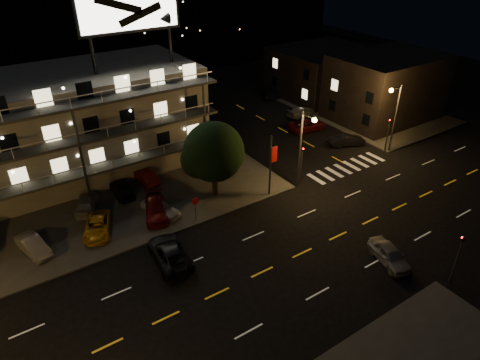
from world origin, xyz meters
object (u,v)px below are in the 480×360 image
side_car_0 (347,140)px  road_car_west (170,253)px  lot_car_7 (87,203)px  tree (213,154)px  road_car_east (390,255)px  lot_car_2 (98,226)px  lot_car_4 (160,209)px

side_car_0 → road_car_west: (-26.79, -7.06, 0.05)m
lot_car_7 → road_car_west: bearing=131.1°
side_car_0 → road_car_west: size_ratio=0.79×
tree → road_car_east: tree is taller
lot_car_2 → lot_car_4: 5.58m
lot_car_2 → lot_car_7: 4.06m
lot_car_7 → tree: bearing=-177.5°
lot_car_2 → lot_car_4: size_ratio=1.13×
lot_car_4 → road_car_east: (12.22, -15.57, -0.12)m
lot_car_4 → tree: bearing=-20.6°
road_car_east → road_car_west: 17.13m
lot_car_4 → road_car_east: lot_car_4 is taller
lot_car_7 → side_car_0: (30.13, -3.43, -0.09)m
lot_car_2 → lot_car_4: lot_car_4 is taller
lot_car_7 → road_car_east: (17.48, -20.16, -0.08)m
road_car_east → lot_car_2: bearing=154.1°
tree → road_car_east: bearing=-68.2°
lot_car_4 → lot_car_7: size_ratio=0.90×
road_car_west → lot_car_2: bearing=-54.6°
road_car_east → tree: bearing=128.1°
lot_car_2 → road_car_east: road_car_east is taller
lot_car_2 → lot_car_7: bearing=109.2°
lot_car_4 → side_car_0: size_ratio=0.94×
lot_car_4 → road_car_east: size_ratio=0.95×
lot_car_4 → road_car_west: lot_car_4 is taller
road_car_west → lot_car_4: bearing=-102.1°
tree → road_car_east: 17.57m
lot_car_4 → road_car_west: size_ratio=0.74×
lot_car_4 → side_car_0: lot_car_4 is taller
tree → road_car_east: size_ratio=1.79×
lot_car_2 → road_car_west: (3.64, -6.44, -0.03)m
lot_car_7 → road_car_west: size_ratio=0.83×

